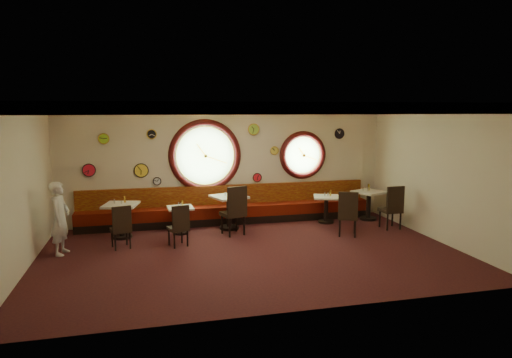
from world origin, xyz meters
name	(u,v)px	position (x,y,z in m)	size (l,w,h in m)	color
floor	(252,253)	(0.00, 0.00, 0.00)	(9.00, 6.00, 0.00)	black
ceiling	(252,104)	(0.00, 0.00, 3.20)	(9.00, 6.00, 0.02)	gold
wall_back	(227,164)	(0.00, 3.00, 1.60)	(9.00, 0.02, 3.20)	beige
wall_front	(298,210)	(0.00, -3.00, 1.60)	(9.00, 0.02, 3.20)	beige
wall_left	(21,189)	(-4.50, 0.00, 1.60)	(0.02, 6.00, 3.20)	beige
wall_right	(437,173)	(4.50, 0.00, 1.60)	(0.02, 6.00, 3.20)	beige
molding_back	(227,109)	(0.00, 2.95, 3.11)	(9.00, 0.10, 0.18)	#380A0A
molding_front	(298,108)	(0.00, -2.95, 3.11)	(9.00, 0.10, 0.18)	#380A0A
molding_left	(17,108)	(-4.45, 0.00, 3.11)	(0.10, 6.00, 0.18)	#380A0A
molding_right	(439,109)	(4.45, 0.00, 3.11)	(0.10, 6.00, 0.18)	#380A0A
banquette_base	(229,219)	(0.00, 2.72, 0.10)	(8.00, 0.55, 0.20)	black
banquette_seat	(229,211)	(0.00, 2.72, 0.35)	(8.00, 0.55, 0.30)	#540F07
banquette_back	(228,195)	(0.00, 2.94, 0.75)	(8.00, 0.10, 0.55)	#5F0C07
porthole_left_glass	(205,156)	(-0.60, 3.00, 1.85)	(1.66, 1.66, 0.02)	#97CD7B
porthole_left_frame	(205,156)	(-0.60, 2.98, 1.85)	(1.98, 1.98, 0.18)	#380A0A
porthole_left_ring	(205,156)	(-0.60, 2.95, 1.85)	(1.61, 1.61, 0.03)	gold
porthole_right_glass	(303,155)	(2.20, 3.00, 1.80)	(1.10, 1.10, 0.02)	#97CD7B
porthole_right_frame	(303,155)	(2.20, 2.98, 1.80)	(1.38, 1.38, 0.18)	#380A0A
porthole_right_ring	(303,155)	(2.20, 2.95, 1.80)	(1.09, 1.09, 0.03)	gold
wall_clock_0	(141,170)	(-2.30, 2.96, 1.50)	(0.36, 0.36, 0.03)	yellow
wall_clock_1	(152,134)	(-2.00, 2.96, 2.45)	(0.24, 0.24, 0.03)	black
wall_clock_2	(339,134)	(3.30, 2.96, 2.40)	(0.28, 0.28, 0.03)	black
wall_clock_3	(157,181)	(-1.90, 2.96, 1.20)	(0.20, 0.20, 0.03)	white
wall_clock_4	(89,170)	(-3.60, 2.96, 1.55)	(0.32, 0.32, 0.03)	red
wall_clock_5	(254,129)	(0.75, 2.96, 2.55)	(0.30, 0.30, 0.03)	#8EBE3B
wall_clock_6	(274,151)	(1.35, 2.96, 1.95)	(0.22, 0.22, 0.03)	#D7CA47
wall_clock_7	(104,139)	(-3.20, 2.96, 2.35)	(0.26, 0.26, 0.03)	#92C527
wall_clock_8	(257,178)	(0.85, 2.96, 1.20)	(0.24, 0.24, 0.03)	red
table_a	(121,216)	(-2.80, 1.90, 0.53)	(0.92, 0.92, 0.85)	black
table_b	(181,217)	(-1.38, 1.95, 0.43)	(0.66, 0.66, 0.68)	black
table_c	(229,208)	(-0.11, 2.12, 0.56)	(1.01, 1.01, 0.88)	black
table_d	(326,206)	(2.60, 2.13, 0.47)	(0.86, 0.86, 0.74)	black
table_e	(369,202)	(3.90, 2.18, 0.52)	(0.98, 0.98, 0.82)	black
chair_a	(121,224)	(-2.76, 0.97, 0.57)	(0.51, 0.51, 0.61)	black
chair_b	(179,223)	(-1.49, 0.83, 0.56)	(0.52, 0.52, 0.60)	black
chair_c	(235,207)	(-0.08, 1.46, 0.71)	(0.65, 0.65, 0.77)	black
chair_d	(348,211)	(2.58, 0.72, 0.64)	(0.62, 0.62, 0.70)	black
chair_e	(393,205)	(4.00, 1.06, 0.66)	(0.49, 0.49, 0.71)	black
condiment_a_salt	(114,201)	(-2.95, 1.99, 0.89)	(0.03, 0.03, 0.10)	silver
condiment_b_salt	(179,204)	(-1.41, 2.01, 0.74)	(0.04, 0.04, 0.11)	#B8B8BC
condiment_c_salt	(225,194)	(-0.20, 2.16, 0.92)	(0.03, 0.03, 0.09)	silver
condiment_d_salt	(325,194)	(2.56, 2.16, 0.80)	(0.04, 0.04, 0.11)	#BAB9BD
condiment_a_pepper	(122,202)	(-2.78, 1.86, 0.89)	(0.03, 0.03, 0.09)	silver
condiment_b_pepper	(181,205)	(-1.36, 1.92, 0.74)	(0.04, 0.04, 0.11)	silver
condiment_c_pepper	(233,194)	(-0.02, 2.06, 0.94)	(0.04, 0.04, 0.11)	silver
condiment_d_pepper	(328,194)	(2.66, 2.16, 0.79)	(0.03, 0.03, 0.10)	silver
condiment_a_bottle	(125,199)	(-2.71, 2.04, 0.92)	(0.05, 0.05, 0.16)	gold
condiment_b_bottle	(182,203)	(-1.32, 2.05, 0.76)	(0.04, 0.04, 0.14)	gold
condiment_c_bottle	(234,192)	(0.04, 2.16, 0.96)	(0.05, 0.05, 0.16)	gold
condiment_d_bottle	(330,193)	(2.72, 2.15, 0.83)	(0.05, 0.05, 0.16)	yellow
condiment_e_salt	(363,189)	(3.75, 2.25, 0.87)	(0.04, 0.04, 0.10)	silver
condiment_e_pepper	(368,189)	(3.88, 2.21, 0.87)	(0.04, 0.04, 0.10)	silver
condiment_e_bottle	(369,187)	(3.95, 2.29, 0.91)	(0.06, 0.06, 0.18)	gold
waiter	(60,218)	(-4.00, 0.91, 0.79)	(0.58, 0.38, 1.58)	silver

